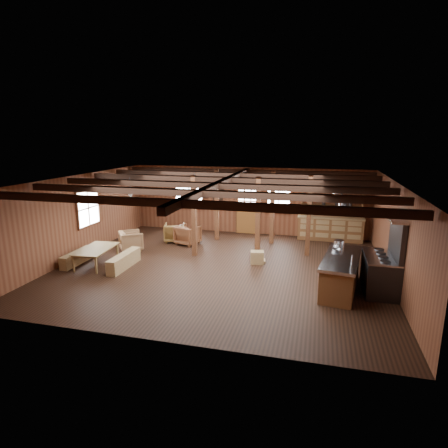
% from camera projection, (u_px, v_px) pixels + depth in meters
% --- Properties ---
extents(room, '(10.04, 9.04, 2.84)m').
position_uv_depth(room, '(221.00, 225.00, 11.53)').
color(room, black).
rests_on(room, ground).
extents(ceiling_joists, '(9.80, 8.82, 0.18)m').
position_uv_depth(ceiling_joists, '(222.00, 183.00, 11.40)').
color(ceiling_joists, black).
rests_on(ceiling_joists, ceiling).
extents(timber_posts, '(3.95, 2.35, 2.80)m').
position_uv_depth(timber_posts, '(249.00, 213.00, 13.36)').
color(timber_posts, '#432313').
rests_on(timber_posts, floor).
extents(back_door, '(1.02, 0.08, 2.15)m').
position_uv_depth(back_door, '(247.00, 213.00, 15.84)').
color(back_door, brown).
rests_on(back_door, floor).
extents(window_back_left, '(1.32, 0.06, 1.32)m').
position_uv_depth(window_back_left, '(189.00, 194.00, 16.31)').
color(window_back_left, white).
rests_on(window_back_left, wall_back).
extents(window_back_right, '(1.02, 0.06, 1.32)m').
position_uv_depth(window_back_right, '(279.00, 197.00, 15.37)').
color(window_back_right, white).
rests_on(window_back_right, wall_back).
extents(window_left, '(0.14, 1.24, 1.32)m').
position_uv_depth(window_left, '(88.00, 208.00, 13.14)').
color(window_left, white).
rests_on(window_left, wall_back).
extents(notice_boards, '(1.08, 0.03, 0.90)m').
position_uv_depth(notice_boards, '(213.00, 194.00, 16.03)').
color(notice_boards, silver).
rests_on(notice_boards, wall_back).
extents(back_counter, '(2.55, 0.60, 2.45)m').
position_uv_depth(back_counter, '(330.00, 225.00, 14.86)').
color(back_counter, brown).
rests_on(back_counter, floor).
extents(pendant_lamps, '(1.86, 2.36, 0.66)m').
position_uv_depth(pendant_lamps, '(165.00, 190.00, 12.81)').
color(pendant_lamps, '#2D2D30').
rests_on(pendant_lamps, ceiling).
extents(pot_rack, '(0.36, 3.00, 0.41)m').
position_uv_depth(pot_rack, '(341.00, 200.00, 10.68)').
color(pot_rack, '#2D2D30').
rests_on(pot_rack, ceiling).
extents(kitchen_island, '(1.25, 2.61, 1.20)m').
position_uv_depth(kitchen_island, '(341.00, 273.00, 10.07)').
color(kitchen_island, brown).
rests_on(kitchen_island, floor).
extents(step_stool, '(0.53, 0.42, 0.42)m').
position_uv_depth(step_stool, '(257.00, 257.00, 12.19)').
color(step_stool, olive).
rests_on(step_stool, floor).
extents(commercial_range, '(0.87, 1.69, 2.09)m').
position_uv_depth(commercial_range, '(383.00, 268.00, 9.94)').
color(commercial_range, '#2D2D30').
rests_on(commercial_range, floor).
extents(dining_table, '(1.03, 1.69, 0.57)m').
position_uv_depth(dining_table, '(98.00, 257.00, 12.01)').
color(dining_table, olive).
rests_on(dining_table, floor).
extents(bench_wall, '(0.28, 1.49, 0.41)m').
position_uv_depth(bench_wall, '(77.00, 257.00, 12.21)').
color(bench_wall, olive).
rests_on(bench_wall, floor).
extents(bench_aisle, '(0.31, 1.66, 0.46)m').
position_uv_depth(bench_aisle, '(124.00, 261.00, 11.80)').
color(bench_aisle, olive).
rests_on(bench_aisle, floor).
extents(armchair_a, '(0.95, 0.97, 0.71)m').
position_uv_depth(armchair_a, '(175.00, 233.00, 14.71)').
color(armchair_a, brown).
rests_on(armchair_a, floor).
extents(armchair_b, '(1.00, 1.02, 0.74)m').
position_uv_depth(armchair_b, '(188.00, 235.00, 14.34)').
color(armchair_b, brown).
rests_on(armchair_b, floor).
extents(armchair_c, '(1.09, 1.08, 0.71)m').
position_uv_depth(armchair_c, '(131.00, 241.00, 13.58)').
color(armchair_c, olive).
rests_on(armchair_c, floor).
extents(counter_pot, '(0.29, 0.29, 0.18)m').
position_uv_depth(counter_pot, '(339.00, 243.00, 10.90)').
color(counter_pot, silver).
rests_on(counter_pot, kitchen_island).
extents(bowl, '(0.24, 0.24, 0.06)m').
position_uv_depth(bowl, '(336.00, 250.00, 10.46)').
color(bowl, silver).
rests_on(bowl, kitchen_island).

